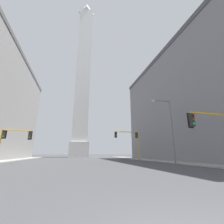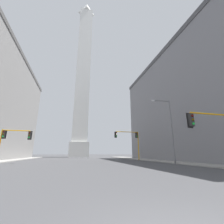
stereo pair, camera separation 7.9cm
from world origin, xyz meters
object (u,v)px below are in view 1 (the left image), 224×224
object	(u,v)px
obelisk	(83,72)
street_lamp	(169,124)
traffic_light_near_right	(219,126)
traffic_light_mid_right	(131,138)
traffic_light_mid_left	(12,138)

from	to	relation	value
obelisk	street_lamp	world-z (taller)	obelisk
traffic_light_near_right	traffic_light_mid_right	size ratio (longest dim) A/B	0.80
traffic_light_mid_left	street_lamp	world-z (taller)	street_lamp
obelisk	traffic_light_mid_left	distance (m)	49.19
traffic_light_mid_left	traffic_light_near_right	distance (m)	26.22
obelisk	street_lamp	bearing A→B (deg)	-74.12
street_lamp	obelisk	bearing A→B (deg)	105.88
traffic_light_near_right	street_lamp	size ratio (longest dim) A/B	0.53
obelisk	traffic_light_mid_left	bearing A→B (deg)	-107.36
traffic_light_mid_right	street_lamp	bearing A→B (deg)	-83.65
traffic_light_mid_left	street_lamp	distance (m)	23.62
traffic_light_near_right	traffic_light_mid_right	bearing A→B (deg)	90.27
street_lamp	traffic_light_mid_left	bearing A→B (deg)	164.93
traffic_light_mid_left	street_lamp	size ratio (longest dim) A/B	0.52
traffic_light_near_right	street_lamp	distance (m)	9.29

